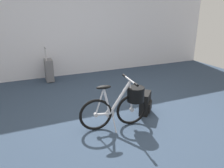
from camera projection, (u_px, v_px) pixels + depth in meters
The scene contains 5 objects.
ground_plane at pixel (124, 120), 3.57m from camera, with size 8.25×8.25×0.00m, color #2D3D51.
back_wall at pixel (73, 24), 5.67m from camera, with size 8.25×0.10×2.61m, color silver.
folding_bike_foreground at pixel (122, 104), 3.30m from camera, with size 1.05×0.53×0.75m.
rolling_suitcase at pixel (49, 70), 5.38m from camera, with size 0.19×0.37×0.83m.
backpack_on_floor at pixel (145, 103), 3.77m from camera, with size 0.33×0.35×0.36m.
Camera 1 is at (-1.45, -2.83, 1.72)m, focal length 35.55 mm.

